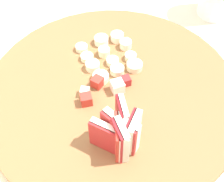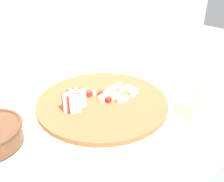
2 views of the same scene
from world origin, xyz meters
name	(u,v)px [view 1 (image 1 of 2)]	position (x,y,z in m)	size (l,w,h in m)	color
tiled_countertop	(120,155)	(0.00, 0.00, 0.46)	(1.45, 0.81, 0.93)	beige
cutting_board	(112,91)	(-0.11, 0.05, 0.93)	(0.45, 0.45, 0.02)	brown
apple_wedge_fan	(120,133)	(-0.22, 0.07, 0.97)	(0.08, 0.08, 0.07)	maroon
apple_dice_pile	(104,88)	(-0.11, 0.07, 0.95)	(0.06, 0.09, 0.02)	#B22D23
banana_slice_rows	(109,56)	(-0.04, 0.04, 0.94)	(0.12, 0.11, 0.02)	beige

